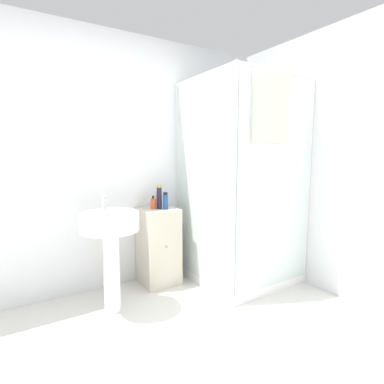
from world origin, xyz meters
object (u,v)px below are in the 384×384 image
object	(u,v)px
shampoo_bottle_tall_black	(159,197)
shampoo_bottle_blue	(166,201)
lotion_bottle_white	(156,201)
soap_dispenser	(153,203)
sink	(110,236)

from	to	relation	value
shampoo_bottle_tall_black	shampoo_bottle_blue	world-z (taller)	shampoo_bottle_tall_black
shampoo_bottle_blue	lotion_bottle_white	bearing A→B (deg)	112.43
soap_dispenser	shampoo_bottle_blue	size ratio (longest dim) A/B	0.78
shampoo_bottle_blue	sink	bearing A→B (deg)	-159.20
shampoo_bottle_blue	lotion_bottle_white	size ratio (longest dim) A/B	0.97
shampoo_bottle_tall_black	shampoo_bottle_blue	bearing A→B (deg)	-51.10
soap_dispenser	lotion_bottle_white	size ratio (longest dim) A/B	0.76
shampoo_bottle_tall_black	sink	bearing A→B (deg)	-153.60
soap_dispenser	shampoo_bottle_blue	world-z (taller)	shampoo_bottle_blue
shampoo_bottle_tall_black	shampoo_bottle_blue	size ratio (longest dim) A/B	1.40
sink	lotion_bottle_white	bearing A→B (deg)	31.13
sink	lotion_bottle_white	xyz separation A→B (m)	(0.59, 0.36, 0.20)
soap_dispenser	lotion_bottle_white	distance (m)	0.07
lotion_bottle_white	soap_dispenser	bearing A→B (deg)	-148.35
sink	lotion_bottle_white	world-z (taller)	sink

